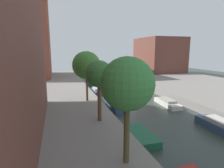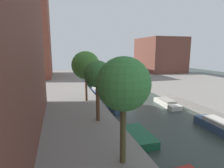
# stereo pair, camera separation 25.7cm
# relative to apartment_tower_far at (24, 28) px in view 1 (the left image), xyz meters

# --- Properties ---
(ground_plane) EXTENTS (84.00, 84.00, 0.00)m
(ground_plane) POSITION_rel_apartment_tower_far_xyz_m (16.00, -20.40, -11.70)
(ground_plane) COLOR #2D3833
(quay_left) EXTENTS (20.00, 64.00, 1.00)m
(quay_left) POSITION_rel_apartment_tower_far_xyz_m (1.00, -20.40, -11.20)
(quay_left) COLOR gray
(quay_left) RESTS_ON ground_plane
(quay_right) EXTENTS (20.00, 64.00, 1.00)m
(quay_right) POSITION_rel_apartment_tower_far_xyz_m (31.00, -20.40, -11.20)
(quay_right) COLOR gray
(quay_right) RESTS_ON ground_plane
(apartment_tower_far) EXTENTS (10.00, 14.00, 21.41)m
(apartment_tower_far) POSITION_rel_apartment_tower_far_xyz_m (0.00, 0.00, 0.00)
(apartment_tower_far) COLOR brown
(apartment_tower_far) RESTS_ON quay_left
(low_block_right) EXTENTS (10.00, 12.83, 9.29)m
(low_block_right) POSITION_rel_apartment_tower_far_xyz_m (34.00, 1.12, -6.06)
(low_block_right) COLOR brown
(low_block_right) RESTS_ON quay_right
(street_tree_0) EXTENTS (2.69, 2.69, 5.52)m
(street_tree_0) POSITION_rel_apartment_tower_far_xyz_m (9.42, -36.75, -6.57)
(street_tree_0) COLOR #4D4629
(street_tree_0) RESTS_ON quay_left
(street_tree_1) EXTENTS (2.20, 2.20, 5.03)m
(street_tree_1) POSITION_rel_apartment_tower_far_xyz_m (9.42, -30.65, -6.85)
(street_tree_1) COLOR brown
(street_tree_1) RESTS_ON quay_left
(street_tree_2) EXTENTS (3.18, 3.18, 5.75)m
(street_tree_2) POSITION_rel_apartment_tower_far_xyz_m (9.42, -24.26, -6.56)
(street_tree_2) COLOR brown
(street_tree_2) RESTS_ON quay_left
(parked_car) EXTENTS (2.00, 4.43, 1.31)m
(parked_car) POSITION_rel_apartment_tower_far_xyz_m (24.38, -7.08, -10.16)
(parked_car) COLOR black
(parked_car) RESTS_ON quay_right
(moored_boat_left_1) EXTENTS (1.69, 3.60, 0.58)m
(moored_boat_left_1) POSITION_rel_apartment_tower_far_xyz_m (12.11, -32.98, -11.42)
(moored_boat_left_1) COLOR #195638
(moored_boat_left_1) RESTS_ON ground_plane
(moored_boat_left_2) EXTENTS (1.39, 4.60, 1.00)m
(moored_boat_left_2) POSITION_rel_apartment_tower_far_xyz_m (12.62, -25.06, -11.27)
(moored_boat_left_2) COLOR #33476B
(moored_boat_left_2) RESTS_ON ground_plane
(moored_boat_left_3) EXTENTS (1.56, 4.08, 0.97)m
(moored_boat_left_3) POSITION_rel_apartment_tower_far_xyz_m (12.30, -16.78, -11.29)
(moored_boat_left_3) COLOR #33476B
(moored_boat_left_3) RESTS_ON ground_plane
(moored_boat_left_4) EXTENTS (1.53, 4.30, 0.90)m
(moored_boat_left_4) POSITION_rel_apartment_tower_far_xyz_m (12.68, -8.73, -11.33)
(moored_boat_left_4) COLOR #195638
(moored_boat_left_4) RESTS_ON ground_plane
(moored_boat_right_1) EXTENTS (1.66, 4.57, 0.99)m
(moored_boat_right_1) POSITION_rel_apartment_tower_far_xyz_m (19.30, -33.52, -11.28)
(moored_boat_right_1) COLOR #33476B
(moored_boat_right_1) RESTS_ON ground_plane
(moored_boat_right_2) EXTENTS (1.65, 4.63, 0.81)m
(moored_boat_right_2) POSITION_rel_apartment_tower_far_xyz_m (19.28, -25.73, -11.36)
(moored_boat_right_2) COLOR beige
(moored_boat_right_2) RESTS_ON ground_plane
(moored_boat_right_3) EXTENTS (1.67, 3.75, 0.69)m
(moored_boat_right_3) POSITION_rel_apartment_tower_far_xyz_m (19.20, -16.56, -11.41)
(moored_boat_right_3) COLOR beige
(moored_boat_right_3) RESTS_ON ground_plane
(moored_boat_right_4) EXTENTS (1.32, 3.21, 0.52)m
(moored_boat_right_4) POSITION_rel_apartment_tower_far_xyz_m (19.52, -9.59, -11.44)
(moored_boat_right_4) COLOR #4C5156
(moored_boat_right_4) RESTS_ON ground_plane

